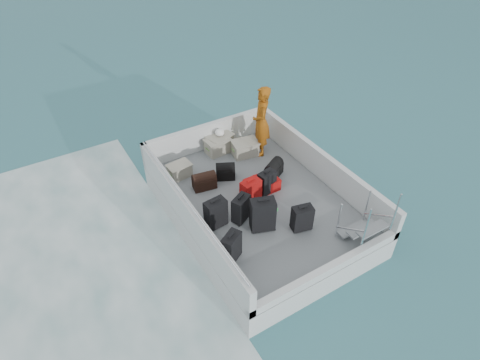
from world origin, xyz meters
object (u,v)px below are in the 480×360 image
object	(u,v)px
suitcase_1	(216,214)
crate_1	(218,146)
suitcase_0	(232,248)
suitcase_3	(263,215)
suitcase_5	(251,192)
suitcase_6	(302,218)
suitcase_8	(262,185)
passenger	(261,122)
crate_0	(180,171)
suitcase_4	(241,209)
suitcase_7	(267,183)
crate_3	(245,149)
crate_2	(220,142)

from	to	relation	value
suitcase_1	crate_1	size ratio (longest dim) A/B	1.12
suitcase_1	suitcase_0	bearing A→B (deg)	-106.07
suitcase_3	suitcase_5	xyz separation A→B (m)	(0.22, 0.81, -0.08)
suitcase_6	suitcase_8	bearing A→B (deg)	103.61
crate_1	passenger	world-z (taller)	passenger
suitcase_1	crate_1	world-z (taller)	suitcase_1
suitcase_6	crate_0	size ratio (longest dim) A/B	1.13
suitcase_4	suitcase_7	size ratio (longest dim) A/B	1.05
suitcase_4	suitcase_5	distance (m)	0.59
suitcase_3	crate_3	size ratio (longest dim) A/B	1.23
crate_3	suitcase_3	bearing A→B (deg)	-113.87
suitcase_0	crate_3	xyz separation A→B (m)	(2.04, 2.82, -0.13)
crate_2	passenger	size ratio (longest dim) A/B	0.34
suitcase_0	suitcase_3	size ratio (longest dim) A/B	0.84
suitcase_1	crate_0	distance (m)	1.94
crate_2	crate_0	bearing A→B (deg)	-159.23
suitcase_7	suitcase_1	bearing A→B (deg)	-178.44
crate_0	crate_1	distance (m)	1.34
suitcase_8	crate_3	distance (m)	1.46
crate_1	suitcase_4	bearing A→B (deg)	-107.56
crate_1	passenger	distance (m)	1.34
crate_3	suitcase_5	bearing A→B (deg)	-117.74
suitcase_4	suitcase_0	bearing A→B (deg)	-157.97
passenger	suitcase_0	bearing A→B (deg)	-14.54
suitcase_6	passenger	distance (m)	2.94
suitcase_0	suitcase_6	world-z (taller)	suitcase_0
suitcase_5	suitcase_8	size ratio (longest dim) A/B	0.81
suitcase_1	suitcase_6	size ratio (longest dim) A/B	1.15
suitcase_4	passenger	distance (m)	2.63
suitcase_6	crate_3	size ratio (longest dim) A/B	0.94
suitcase_3	suitcase_7	distance (m)	1.16
suitcase_1	crate_2	distance (m)	2.86
suitcase_1	suitcase_4	xyz separation A→B (m)	(0.54, -0.11, -0.03)
crate_0	crate_1	xyz separation A→B (m)	(1.27, 0.41, 0.03)
suitcase_1	suitcase_5	size ratio (longest dim) A/B	1.11
suitcase_4	suitcase_8	xyz separation A→B (m)	(0.92, 0.59, -0.16)
suitcase_0	crate_1	size ratio (longest dim) A/B	1.06
suitcase_6	suitcase_8	size ratio (longest dim) A/B	0.78
suitcase_4	crate_3	distance (m)	2.39
suitcase_6	crate_0	distance (m)	3.25
suitcase_1	crate_2	xyz separation A→B (m)	(1.45, 2.46, -0.15)
suitcase_0	crate_1	bearing A→B (deg)	35.73
suitcase_1	crate_3	distance (m)	2.65
suitcase_4	suitcase_7	bearing A→B (deg)	-2.12
crate_0	crate_1	bearing A→B (deg)	17.84
suitcase_4	crate_0	distance (m)	2.11
suitcase_3	suitcase_4	world-z (taller)	suitcase_3
passenger	suitcase_3	bearing A→B (deg)	-5.05
suitcase_1	suitcase_3	xyz separation A→B (m)	(0.78, -0.57, 0.04)
suitcase_4	crate_2	distance (m)	2.73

